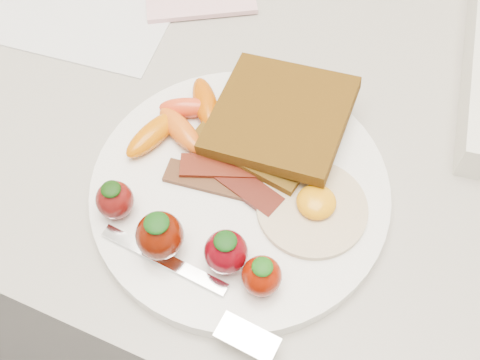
% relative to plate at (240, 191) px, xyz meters
% --- Properties ---
extents(counter, '(2.00, 0.60, 0.90)m').
position_rel_plate_xyz_m(counter, '(0.02, 0.13, -0.46)').
color(counter, gray).
rests_on(counter, ground).
extents(plate, '(0.27, 0.27, 0.02)m').
position_rel_plate_xyz_m(plate, '(0.00, 0.00, 0.00)').
color(plate, white).
rests_on(plate, counter).
extents(toast_lower, '(0.12, 0.12, 0.01)m').
position_rel_plate_xyz_m(toast_lower, '(0.00, 0.07, 0.02)').
color(toast_lower, '#442E0F').
rests_on(toast_lower, plate).
extents(toast_upper, '(0.13, 0.13, 0.03)m').
position_rel_plate_xyz_m(toast_upper, '(0.01, 0.07, 0.03)').
color(toast_upper, black).
rests_on(toast_upper, toast_lower).
extents(fried_egg, '(0.13, 0.13, 0.02)m').
position_rel_plate_xyz_m(fried_egg, '(0.07, 0.00, 0.01)').
color(fried_egg, silver).
rests_on(fried_egg, plate).
extents(bacon_strips, '(0.11, 0.06, 0.01)m').
position_rel_plate_xyz_m(bacon_strips, '(-0.01, 0.00, 0.01)').
color(bacon_strips, black).
rests_on(bacon_strips, plate).
extents(baby_carrots, '(0.08, 0.12, 0.02)m').
position_rel_plate_xyz_m(baby_carrots, '(-0.08, 0.04, 0.02)').
color(baby_carrots, red).
rests_on(baby_carrots, plate).
extents(strawberries, '(0.17, 0.05, 0.05)m').
position_rel_plate_xyz_m(strawberries, '(-0.01, -0.08, 0.03)').
color(strawberries, '#590E0C').
rests_on(strawberries, plate).
extents(fork, '(0.17, 0.06, 0.00)m').
position_rel_plate_xyz_m(fork, '(0.01, -0.11, 0.01)').
color(fork, white).
rests_on(fork, plate).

